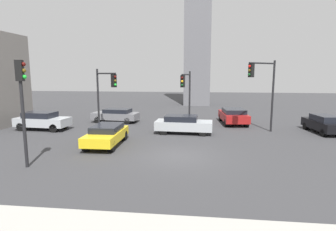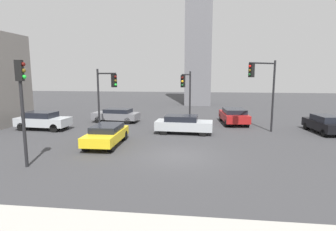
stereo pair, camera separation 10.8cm
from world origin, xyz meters
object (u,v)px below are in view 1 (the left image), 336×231
car_0 (233,115)px  car_5 (324,124)px  car_3 (42,120)px  traffic_light_1 (263,82)px  car_4 (107,134)px  traffic_light_0 (22,94)px  car_1 (116,115)px  traffic_light_3 (186,88)px  traffic_light_2 (106,88)px  car_2 (183,124)px

car_0 → car_5: bearing=-121.3°
car_3 → car_5: (22.80, 1.38, -0.05)m
traffic_light_1 → car_3: traffic_light_1 is taller
car_0 → car_4: (-9.20, -8.86, -0.06)m
traffic_light_0 → traffic_light_1: traffic_light_1 is taller
car_5 → car_1: bearing=74.4°
traffic_light_3 → car_1: bearing=-89.5°
car_1 → car_4: 8.64m
traffic_light_0 → traffic_light_2: bearing=69.2°
traffic_light_2 → car_2: bearing=36.7°
car_2 → car_4: bearing=-136.4°
traffic_light_2 → car_3: bearing=-142.2°
traffic_light_3 → car_4: 9.00m
traffic_light_1 → car_1: bearing=-52.3°
car_3 → car_2: bearing=3.6°
car_0 → car_1: car_0 is taller
traffic_light_3 → car_1: size_ratio=1.08×
traffic_light_1 → traffic_light_2: size_ratio=1.13×
traffic_light_3 → car_1: 7.45m
traffic_light_1 → traffic_light_2: (-12.28, -0.69, -0.52)m
car_1 → car_5: car_5 is taller
car_0 → car_4: bearing=129.1°
car_0 → car_2: car_0 is taller
traffic_light_1 → car_0: size_ratio=1.21×
traffic_light_3 → car_2: size_ratio=1.09×
traffic_light_0 → car_5: traffic_light_0 is taller
traffic_light_1 → car_0: (-1.65, 3.94, -3.22)m
car_0 → traffic_light_3: bearing=107.4°
traffic_light_2 → car_3: (-5.57, -0.04, -2.68)m
traffic_light_0 → car_5: size_ratio=1.28×
traffic_light_0 → car_3: size_ratio=1.19×
car_3 → car_5: 22.84m
traffic_light_0 → car_0: 18.09m
car_0 → car_2: 6.45m
traffic_light_2 → traffic_light_3: 6.90m
traffic_light_0 → car_5: (18.35, 10.17, -2.94)m
car_0 → car_4: size_ratio=1.08×
car_3 → car_5: bearing=7.3°
traffic_light_1 → traffic_light_3: (-5.99, 2.16, -0.59)m
traffic_light_2 → car_5: traffic_light_2 is taller
traffic_light_1 → car_2: 6.92m
traffic_light_0 → car_2: 11.79m
traffic_light_1 → traffic_light_0: bearing=-1.7°
traffic_light_0 → traffic_light_1: 16.43m
traffic_light_2 → car_3: 6.18m
car_2 → car_3: bearing=-177.5°
traffic_light_3 → car_0: traffic_light_3 is taller
car_1 → traffic_light_0: bearing=92.9°
traffic_light_0 → car_1: traffic_light_0 is taller
traffic_light_2 → traffic_light_1: bearing=40.7°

